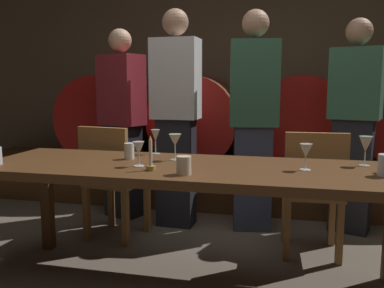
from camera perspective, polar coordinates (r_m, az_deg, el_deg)
The scene contains 20 objects.
back_wall at distance 4.64m, azimuth 8.58°, elevation 8.64°, with size 6.61×0.24×2.45m, color brown.
barrel_shelf at distance 4.21m, azimuth 7.68°, elevation -5.33°, with size 5.95×0.90×0.41m, color #4C2D16.
wine_barrel_far_left at distance 4.49m, azimuth -11.43°, elevation 3.61°, with size 0.87×0.76×0.87m.
wine_barrel_center_left at distance 4.18m, azimuth 0.90°, elevation 3.44°, with size 0.87×0.76×0.87m.
wine_barrel_center_right at distance 4.09m, azimuth 14.72°, elevation 3.07°, with size 0.87×0.76×0.87m.
dining_table at distance 2.35m, azimuth -0.05°, elevation -4.67°, with size 2.45×0.77×0.73m.
chair_left at distance 3.19m, azimuth -11.06°, elevation -4.53°, with size 0.46×0.46×0.88m.
chair_right at distance 2.93m, azimuth 16.44°, elevation -5.88°, with size 0.42×0.42×0.88m.
guest_far_left at distance 3.70m, azimuth -9.67°, elevation 2.92°, with size 0.44×0.37×1.66m.
guest_center_left at distance 3.40m, azimuth -2.25°, elevation 3.78°, with size 0.39×0.26×1.79m.
guest_center_right at distance 3.35m, azimuth 8.52°, elevation 3.41°, with size 0.41×0.30×1.76m.
guest_far_right at distance 3.50m, azimuth 21.52°, elevation 2.41°, with size 0.44×0.34×1.69m.
candle_center at distance 2.21m, azimuth -5.75°, elevation -2.34°, with size 0.05×0.05×0.19m.
wine_glass_far_left at distance 2.72m, azimuth -5.10°, elevation 1.07°, with size 0.06×0.06×0.16m.
wine_glass_left at distance 2.32m, azimuth -7.42°, elevation -0.68°, with size 0.07×0.07×0.14m.
wine_glass_center_left at distance 2.49m, azimuth -2.37°, elevation 0.47°, with size 0.08×0.08×0.16m.
wine_glass_center_right at distance 2.28m, azimuth 15.50°, elevation -1.02°, with size 0.07×0.07×0.14m.
wine_glass_right at distance 2.51m, azimuth 22.92°, elevation -0.10°, with size 0.08×0.08×0.17m.
cup_center_left at distance 2.56m, azimuth -8.69°, elevation -0.97°, with size 0.06×0.06×0.10m, color white.
cup_center_right at distance 2.10m, azimuth -1.15°, elevation -2.98°, with size 0.08×0.08×0.10m, color beige.
Camera 1 is at (0.37, -1.98, 1.18)m, focal length 38.50 mm.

